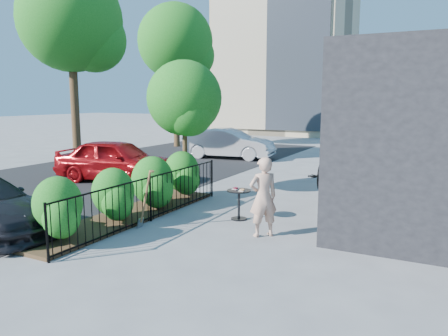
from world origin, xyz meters
The scene contains 13 objects.
ground centered at (0.00, 0.00, 0.00)m, with size 120.00×120.00×0.00m, color gray.
fence centered at (-1.50, 0.00, 0.56)m, with size 0.05×6.05×1.10m.
planting_bed centered at (-2.20, 0.00, 0.04)m, with size 1.30×6.00×0.08m, color #382616.
shrubs centered at (-2.10, 0.10, 0.70)m, with size 1.10×5.60×1.24m.
patio_tree centered at (-2.24, 2.76, 2.76)m, with size 2.20×2.20×3.94m.
street centered at (-7.00, 3.00, 0.00)m, with size 9.00×30.00×0.01m, color black.
street_tree_near centered at (-9.94, 5.96, 5.92)m, with size 4.40×4.40×8.28m.
street_tree_far centered at (-9.94, 13.96, 5.92)m, with size 4.40×4.40×8.28m.
cafe_table centered at (0.29, 1.10, 0.50)m, with size 0.57×0.57×0.77m.
woman centered at (1.29, 0.17, 0.85)m, with size 0.62×0.41×1.69m, color tan.
shovel centered at (-1.26, -0.54, 0.61)m, with size 0.46×0.18×1.38m.
car_red centered at (-5.63, 3.60, 0.74)m, with size 1.76×4.37×1.49m, color #9E0D11.
car_silver centered at (-4.82, 10.72, 0.72)m, with size 1.53×4.38×1.44m, color #BBBBC0.
Camera 1 is at (4.66, -8.13, 2.89)m, focal length 35.00 mm.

